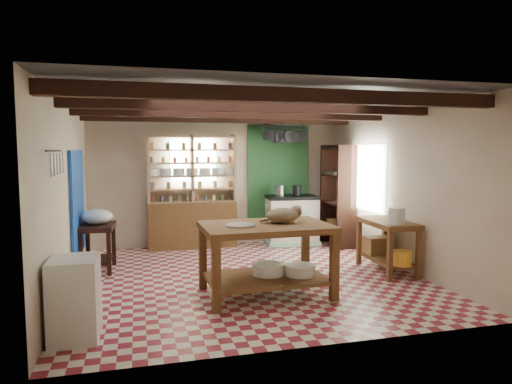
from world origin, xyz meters
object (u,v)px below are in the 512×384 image
object	(u,v)px
prep_table	(98,248)
cat	(283,215)
stove	(291,220)
right_counter	(387,246)
work_table	(266,259)
white_cabinet	(75,299)

from	to	relation	value
prep_table	cat	bearing A→B (deg)	-31.29
stove	right_counter	size ratio (longest dim) A/B	0.89
prep_table	stove	bearing A→B (deg)	21.81
stove	right_counter	xyz separation A→B (m)	(0.75, -2.39, -0.09)
work_table	stove	size ratio (longest dim) A/B	1.65
stove	prep_table	world-z (taller)	stove
work_table	prep_table	distance (m)	2.87
white_cabinet	cat	xyz separation A→B (m)	(2.50, 0.93, 0.62)
stove	cat	distance (m)	3.19
right_counter	cat	distance (m)	2.07
prep_table	white_cabinet	bearing A→B (deg)	-86.69
stove	work_table	bearing A→B (deg)	-110.30
stove	cat	bearing A→B (deg)	-106.63
stove	white_cabinet	xyz separation A→B (m)	(-3.65, -3.86, -0.08)
work_table	white_cabinet	bearing A→B (deg)	-160.16
cat	prep_table	bearing A→B (deg)	133.61
prep_table	right_counter	bearing A→B (deg)	-11.64
right_counter	stove	bearing A→B (deg)	109.86
stove	prep_table	bearing A→B (deg)	-157.13
prep_table	white_cabinet	distance (m)	2.67
cat	white_cabinet	bearing A→B (deg)	-170.97
right_counter	cat	xyz separation A→B (m)	(-1.90, -0.54, 0.63)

